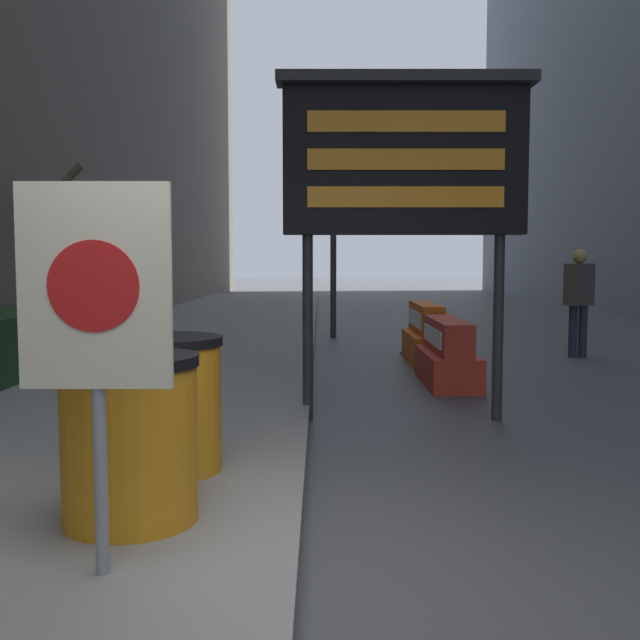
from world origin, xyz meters
name	(u,v)px	position (x,y,z in m)	size (l,w,h in m)	color
ground_plane	(300,611)	(0.00, 0.00, 0.00)	(120.00, 120.00, 0.00)	#474749
bare_tree	(65,257)	(-3.76, 8.03, 1.59)	(1.76, 1.59, 2.93)	#4C3D2D
barrel_drum_foreground	(133,438)	(-0.91, 0.71, 0.60)	(0.74, 0.74, 0.89)	orange
barrel_drum_middle	(170,403)	(-0.90, 1.67, 0.60)	(0.74, 0.74, 0.89)	orange
warning_sign	(99,310)	(-0.86, 0.02, 1.33)	(0.66, 0.08, 1.72)	gray
message_board	(408,160)	(0.90, 3.92, 2.47)	(2.40, 0.36, 3.26)	#28282B
jersey_barrier_red_striped	(451,356)	(1.69, 6.03, 0.36)	(0.60, 1.68, 0.81)	red
jersey_barrier_orange_far	(429,337)	(1.69, 7.96, 0.39)	(0.52, 1.73, 0.89)	orange
traffic_cone_near	(429,331)	(1.99, 10.06, 0.29)	(0.33, 0.33, 0.59)	black
traffic_cone_mid	(419,332)	(1.64, 8.82, 0.38)	(0.43, 0.43, 0.78)	black
traffic_light_near_curb	(337,188)	(0.37, 11.52, 2.93)	(0.28, 0.44, 4.05)	#2D2D30
pedestrian_worker	(583,294)	(4.20, 8.65, 1.01)	(0.52, 0.48, 1.71)	#23283D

